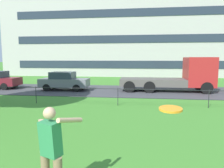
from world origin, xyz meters
TOP-DOWN VIEW (x-y plane):
  - street_strip at (0.00, 16.10)m, footprint 80.00×6.49m
  - park_fence at (-0.00, 10.47)m, footprint 39.12×0.04m
  - person_thrower at (-0.38, 2.31)m, footprint 0.72×0.69m
  - frisbee at (1.53, 1.37)m, footprint 0.31×0.31m
  - car_grey_left at (-5.06, 15.70)m, footprint 4.03×1.86m
  - flatbed_truck_right at (4.43, 16.26)m, footprint 7.31×2.44m
  - apartment_building_background at (-1.91, 34.21)m, footprint 36.03×10.65m

SIDE VIEW (x-z plane):
  - street_strip at x=0.00m, z-range 0.00..0.01m
  - park_fence at x=0.00m, z-range 0.17..1.17m
  - car_grey_left at x=-5.06m, z-range 0.01..1.55m
  - person_thrower at x=-0.38m, z-range 0.07..1.87m
  - flatbed_truck_right at x=4.43m, z-range -0.16..2.59m
  - frisbee at x=1.53m, z-range 2.03..2.07m
  - apartment_building_background at x=-1.91m, z-range 0.01..18.39m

